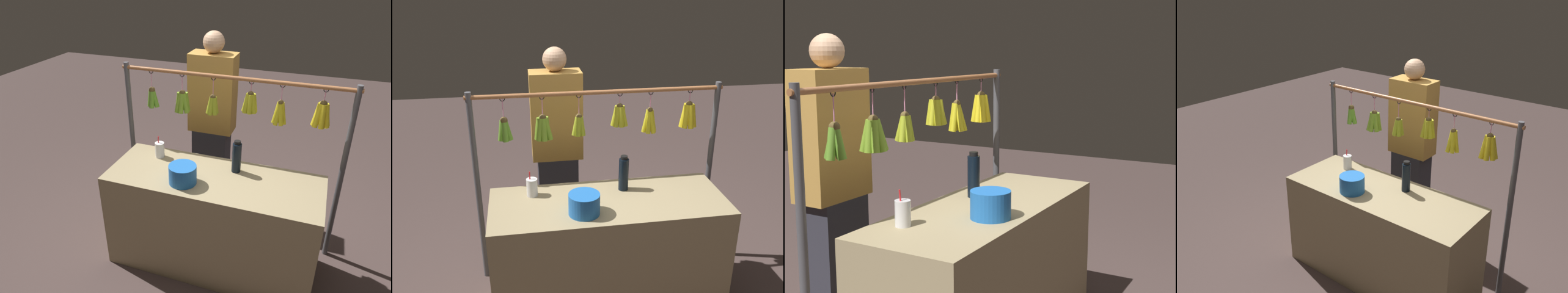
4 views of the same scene
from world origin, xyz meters
TOP-DOWN VIEW (x-y plane):
  - market_counter at (0.00, 0.00)m, footprint 1.63×0.63m
  - display_rack at (-0.03, -0.41)m, footprint 1.89×0.15m
  - water_bottle at (-0.14, -0.15)m, footprint 0.07×0.07m
  - blue_bucket at (0.19, 0.14)m, footprint 0.21×0.21m
  - drink_cup at (0.52, -0.16)m, footprint 0.08×0.08m
  - vendor_person at (0.28, -0.83)m, footprint 0.42×0.23m

SIDE VIEW (x-z plane):
  - market_counter at x=0.00m, z-range 0.00..0.84m
  - vendor_person at x=0.28m, z-range -0.01..1.75m
  - drink_cup at x=0.52m, z-range 0.81..0.99m
  - blue_bucket at x=0.19m, z-range 0.84..0.98m
  - water_bottle at x=-0.14m, z-range 0.83..1.10m
  - display_rack at x=-0.03m, z-range 0.36..1.90m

